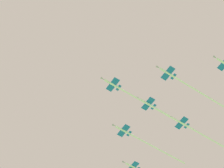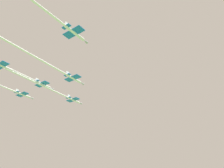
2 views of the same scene
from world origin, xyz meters
TOP-DOWN VIEW (x-y plane):
  - jet_lead at (12.07, -4.66)m, footprint 39.75×27.99m
  - jet_port_inner at (38.74, -10.09)m, footprint 38.07×26.83m
  - jet_starboard_inner at (17.00, 22.70)m, footprint 39.72×27.97m
  - jet_port_outer at (33.72, 10.37)m, footprint 48.70×34.20m
  - jet_port_trail at (47.51, 19.95)m, footprint 39.51×27.83m

SIDE VIEW (x-z plane):
  - jet_starboard_inner at x=17.00m, z-range 185.57..187.93m
  - jet_lead at x=12.07m, z-range 187.06..189.43m
  - jet_port_trail at x=47.51m, z-range 187.57..189.94m
  - jet_port_outer at x=33.72m, z-range 187.80..190.17m
  - jet_port_inner at x=38.74m, z-range 188.39..190.75m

